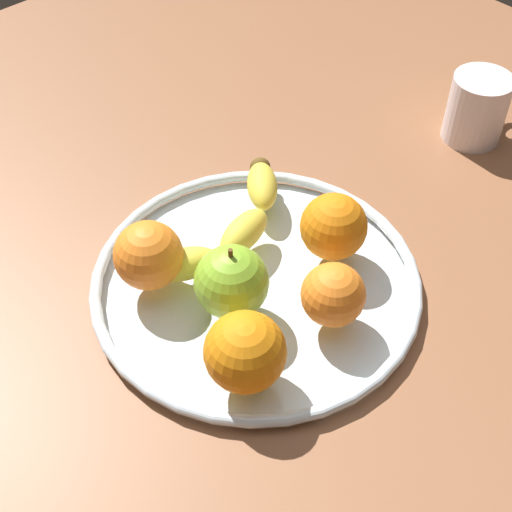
{
  "coord_description": "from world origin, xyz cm",
  "views": [
    {
      "loc": [
        -32.71,
        -35.1,
        56.35
      ],
      "look_at": [
        0.0,
        0.0,
        4.8
      ],
      "focal_mm": 50.56,
      "sensor_mm": 36.0,
      "label": 1
    }
  ],
  "objects_px": {
    "apple": "(232,282)",
    "orange_center": "(245,352)",
    "orange_back_left": "(148,255)",
    "ambient_mug": "(480,109)",
    "banana": "(233,223)",
    "orange_back_right": "(333,295)",
    "orange_front_left": "(334,227)",
    "fruit_bowl": "(256,282)"
  },
  "relations": [
    {
      "from": "orange_back_left",
      "to": "ambient_mug",
      "type": "bearing_deg",
      "value": -9.12
    },
    {
      "from": "fruit_bowl",
      "to": "orange_back_left",
      "type": "distance_m",
      "value": 0.11
    },
    {
      "from": "banana",
      "to": "orange_center",
      "type": "relative_size",
      "value": 2.91
    },
    {
      "from": "apple",
      "to": "orange_back_left",
      "type": "distance_m",
      "value": 0.09
    },
    {
      "from": "orange_back_left",
      "to": "orange_center",
      "type": "height_order",
      "value": "orange_center"
    },
    {
      "from": "orange_center",
      "to": "fruit_bowl",
      "type": "bearing_deg",
      "value": 42.49
    },
    {
      "from": "orange_back_right",
      "to": "apple",
      "type": "bearing_deg",
      "value": 130.2
    },
    {
      "from": "banana",
      "to": "apple",
      "type": "bearing_deg",
      "value": -145.03
    },
    {
      "from": "banana",
      "to": "orange_back_left",
      "type": "height_order",
      "value": "orange_back_left"
    },
    {
      "from": "banana",
      "to": "apple",
      "type": "height_order",
      "value": "apple"
    },
    {
      "from": "orange_back_left",
      "to": "fruit_bowl",
      "type": "bearing_deg",
      "value": -41.16
    },
    {
      "from": "banana",
      "to": "orange_front_left",
      "type": "distance_m",
      "value": 0.11
    },
    {
      "from": "orange_back_left",
      "to": "orange_front_left",
      "type": "bearing_deg",
      "value": -30.73
    },
    {
      "from": "orange_back_right",
      "to": "ambient_mug",
      "type": "height_order",
      "value": "ambient_mug"
    },
    {
      "from": "fruit_bowl",
      "to": "ambient_mug",
      "type": "relative_size",
      "value": 3.11
    },
    {
      "from": "apple",
      "to": "orange_center",
      "type": "distance_m",
      "value": 0.08
    },
    {
      "from": "orange_back_right",
      "to": "orange_front_left",
      "type": "bearing_deg",
      "value": 42.7
    },
    {
      "from": "orange_back_right",
      "to": "orange_center",
      "type": "relative_size",
      "value": 0.84
    },
    {
      "from": "orange_front_left",
      "to": "fruit_bowl",
      "type": "bearing_deg",
      "value": 161.92
    },
    {
      "from": "apple",
      "to": "orange_back_right",
      "type": "distance_m",
      "value": 0.1
    },
    {
      "from": "orange_front_left",
      "to": "banana",
      "type": "bearing_deg",
      "value": 124.41
    },
    {
      "from": "apple",
      "to": "orange_back_left",
      "type": "xyz_separation_m",
      "value": [
        -0.04,
        0.08,
        -0.0
      ]
    },
    {
      "from": "banana",
      "to": "orange_front_left",
      "type": "xyz_separation_m",
      "value": [
        0.06,
        -0.09,
        0.02
      ]
    },
    {
      "from": "fruit_bowl",
      "to": "ambient_mug",
      "type": "distance_m",
      "value": 0.37
    },
    {
      "from": "banana",
      "to": "apple",
      "type": "xyz_separation_m",
      "value": [
        -0.07,
        -0.07,
        0.02
      ]
    },
    {
      "from": "orange_back_right",
      "to": "orange_center",
      "type": "distance_m",
      "value": 0.11
    },
    {
      "from": "apple",
      "to": "orange_back_left",
      "type": "height_order",
      "value": "apple"
    },
    {
      "from": "banana",
      "to": "orange_back_left",
      "type": "bearing_deg",
      "value": 162.11
    },
    {
      "from": "orange_back_left",
      "to": "orange_center",
      "type": "relative_size",
      "value": 0.95
    },
    {
      "from": "orange_back_left",
      "to": "ambient_mug",
      "type": "height_order",
      "value": "orange_back_left"
    },
    {
      "from": "orange_back_right",
      "to": "ambient_mug",
      "type": "xyz_separation_m",
      "value": [
        0.35,
        0.08,
        -0.01
      ]
    },
    {
      "from": "orange_back_right",
      "to": "orange_front_left",
      "type": "relative_size",
      "value": 0.89
    },
    {
      "from": "orange_back_left",
      "to": "orange_center",
      "type": "bearing_deg",
      "value": -93.48
    },
    {
      "from": "apple",
      "to": "orange_center",
      "type": "xyz_separation_m",
      "value": [
        -0.04,
        -0.07,
        0.0
      ]
    },
    {
      "from": "fruit_bowl",
      "to": "orange_back_left",
      "type": "relative_size",
      "value": 4.87
    },
    {
      "from": "orange_back_right",
      "to": "orange_back_left",
      "type": "bearing_deg",
      "value": 122.2
    },
    {
      "from": "fruit_bowl",
      "to": "orange_back_left",
      "type": "bearing_deg",
      "value": 138.84
    },
    {
      "from": "banana",
      "to": "orange_back_right",
      "type": "relative_size",
      "value": 3.46
    },
    {
      "from": "orange_back_left",
      "to": "ambient_mug",
      "type": "xyz_separation_m",
      "value": [
        0.45,
        -0.07,
        -0.01
      ]
    },
    {
      "from": "apple",
      "to": "orange_center",
      "type": "bearing_deg",
      "value": -123.4
    },
    {
      "from": "orange_center",
      "to": "orange_back_right",
      "type": "bearing_deg",
      "value": -2.75
    },
    {
      "from": "orange_center",
      "to": "orange_back_left",
      "type": "bearing_deg",
      "value": 86.52
    }
  ]
}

